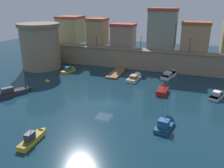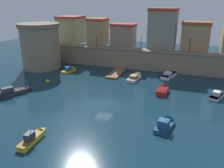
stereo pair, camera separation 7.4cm
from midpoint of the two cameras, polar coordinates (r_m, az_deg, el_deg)
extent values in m
plane|color=#112D3D|center=(37.48, -2.08, -4.51)|extent=(119.47, 119.47, 0.00)
cube|color=gray|center=(56.35, 6.02, 6.01)|extent=(47.39, 3.28, 4.34)
cube|color=#73644F|center=(55.86, 6.10, 8.30)|extent=(47.39, 3.58, 0.24)
cube|color=#969565|center=(66.98, -10.00, 12.63)|extent=(5.94, 5.99, 6.34)
cube|color=#9F4135|center=(66.66, -10.19, 15.63)|extent=(6.18, 6.23, 0.70)
cube|color=#A1875D|center=(62.67, -3.58, 12.28)|extent=(4.60, 4.46, 6.03)
cube|color=#A34C29|center=(62.34, -3.65, 15.34)|extent=(4.79, 4.64, 0.70)
cube|color=gray|center=(60.02, 2.69, 11.44)|extent=(5.75, 3.80, 4.93)
cube|color=#B33831|center=(59.69, 2.73, 14.11)|extent=(5.98, 3.96, 0.70)
cube|color=gray|center=(58.67, 12.10, 12.69)|extent=(6.32, 5.65, 8.66)
cube|color=#973C2A|center=(58.32, 12.43, 17.25)|extent=(6.58, 5.88, 0.70)
cube|color=#A3815D|center=(57.49, 19.46, 10.47)|extent=(6.09, 3.98, 5.85)
cube|color=brown|center=(57.12, 19.83, 13.70)|extent=(6.33, 4.14, 0.70)
cylinder|color=gray|center=(58.32, -17.00, 8.40)|extent=(8.87, 8.87, 9.64)
cylinder|color=#776852|center=(57.61, -17.52, 13.49)|extent=(9.58, 9.58, 0.80)
cube|color=brown|center=(52.25, 1.18, 2.77)|extent=(2.43, 8.40, 0.35)
cylinder|color=brown|center=(53.81, 3.00, 3.44)|extent=(0.20, 0.20, 0.70)
cylinder|color=brown|center=(49.97, 1.60, 2.18)|extent=(0.20, 0.20, 0.70)
cylinder|color=black|center=(58.84, -3.83, 10.39)|extent=(0.12, 0.12, 2.71)
sphere|color=#F9D172|center=(58.61, -3.86, 11.85)|extent=(0.32, 0.32, 0.32)
cylinder|color=black|center=(55.41, 6.99, 9.78)|extent=(0.12, 0.12, 2.81)
sphere|color=#F9D172|center=(55.17, 7.06, 11.37)|extent=(0.32, 0.32, 0.32)
cylinder|color=black|center=(54.06, 18.34, 9.07)|extent=(0.12, 0.12, 3.51)
sphere|color=#F9D172|center=(53.77, 18.56, 11.06)|extent=(0.32, 0.32, 0.32)
cube|color=#195689|center=(30.92, 12.53, -10.09)|extent=(2.31, 3.82, 0.46)
cone|color=#195689|center=(32.83, 13.70, -8.34)|extent=(1.80, 1.26, 1.65)
cube|color=#0B2041|center=(30.82, 12.56, -9.78)|extent=(2.35, 3.89, 0.08)
cube|color=navy|center=(30.18, 12.37, -9.31)|extent=(1.46, 1.37, 0.96)
cube|color=#99B7C6|center=(30.66, 12.70, -8.76)|extent=(1.15, 0.25, 0.58)
cylinder|color=#B2B2B7|center=(30.22, 12.71, -7.79)|extent=(0.08, 0.08, 2.36)
cube|color=gold|center=(54.11, -10.62, 3.10)|extent=(1.99, 3.83, 0.50)
cone|color=gold|center=(55.78, -9.12, 3.69)|extent=(1.46, 1.24, 1.30)
cube|color=brown|center=(54.05, -10.64, 3.32)|extent=(2.03, 3.90, 0.08)
cube|color=navy|center=(53.95, -10.64, 3.77)|extent=(1.14, 1.56, 0.80)
cube|color=gold|center=(28.94, -19.04, -12.83)|extent=(1.27, 3.95, 0.60)
cone|color=gold|center=(30.62, -16.36, -10.62)|extent=(1.10, 1.14, 1.06)
cube|color=brown|center=(28.81, -19.10, -12.40)|extent=(1.29, 4.03, 0.08)
cube|color=#333842|center=(28.46, -19.42, -11.82)|extent=(0.80, 1.25, 0.80)
cube|color=#99B7C6|center=(28.85, -18.71, -11.19)|extent=(0.68, 0.09, 0.48)
cylinder|color=#B2B2B7|center=(28.42, -19.15, -10.59)|extent=(0.08, 0.08, 1.86)
cube|color=white|center=(51.03, 13.60, 2.03)|extent=(2.89, 5.36, 0.76)
cone|color=white|center=(53.92, 14.91, 2.86)|extent=(1.81, 1.75, 1.48)
cube|color=slate|center=(50.93, 13.63, 2.40)|extent=(2.95, 5.47, 0.08)
cube|color=silver|center=(50.27, 13.38, 2.55)|extent=(1.70, 1.96, 0.51)
cylinder|color=#B2B2B7|center=(50.69, 13.71, 3.33)|extent=(0.08, 0.08, 1.64)
cube|color=red|center=(41.82, 12.08, -1.71)|extent=(1.77, 3.35, 0.83)
cone|color=red|center=(43.71, 12.61, -0.81)|extent=(1.56, 1.00, 1.51)
cube|color=#4A0C0A|center=(41.69, 12.12, -1.23)|extent=(1.81, 3.42, 0.08)
cylinder|color=#B2B2B7|center=(41.50, 12.24, 0.00)|extent=(0.08, 0.08, 1.75)
cube|color=white|center=(48.12, 5.31, 1.32)|extent=(2.19, 4.66, 0.56)
cone|color=white|center=(50.68, 6.40, 2.23)|extent=(1.80, 1.41, 1.69)
cube|color=#6A7553|center=(48.04, 5.32, 1.60)|extent=(2.23, 4.76, 0.08)
cube|color=olive|center=(47.77, 5.25, 1.87)|extent=(1.49, 1.80, 0.51)
cube|color=#333338|center=(43.74, -23.13, -2.02)|extent=(3.59, 5.21, 0.74)
cone|color=#333338|center=(44.82, -19.35, -1.02)|extent=(1.86, 1.87, 1.37)
cube|color=black|center=(43.63, -23.19, -1.62)|extent=(3.66, 5.32, 0.08)
cube|color=#333842|center=(43.28, -24.11, -1.30)|extent=(1.73, 2.13, 0.79)
cube|color=#99B7C6|center=(43.55, -22.97, -0.96)|extent=(0.81, 0.45, 0.47)
cube|color=white|center=(42.61, 23.90, -2.84)|extent=(2.56, 3.64, 0.53)
cone|color=white|center=(44.51, 24.73, -2.03)|extent=(1.62, 1.37, 1.37)
cube|color=slate|center=(42.53, 23.94, -2.56)|extent=(2.61, 3.72, 0.08)
cube|color=silver|center=(42.33, 23.99, -2.08)|extent=(1.48, 1.56, 0.73)
cube|color=#99B7C6|center=(42.88, 24.25, -1.79)|extent=(0.95, 0.41, 0.44)
sphere|color=yellow|center=(48.84, -15.41, 0.61)|extent=(0.78, 0.78, 0.78)
camera|label=1|loc=(0.04, -90.05, -0.02)|focal=37.67mm
camera|label=2|loc=(0.04, 89.95, 0.02)|focal=37.67mm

